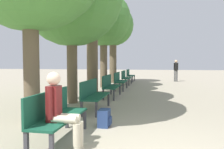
{
  "coord_description": "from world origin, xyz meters",
  "views": [
    {
      "loc": [
        0.17,
        -2.92,
        1.44
      ],
      "look_at": [
        -1.22,
        4.42,
        1.02
      ],
      "focal_mm": 35.0,
      "sensor_mm": 36.0,
      "label": 1
    }
  ],
  "objects_px": {
    "bench_row_0": "(55,113)",
    "bench_row_1": "(93,93)",
    "bench_row_5": "(130,74)",
    "tree_row_4": "(113,26)",
    "tree_row_2": "(92,8)",
    "bench_row_3": "(119,80)",
    "backpack": "(104,118)",
    "pedestrian_near": "(176,69)",
    "bench_row_2": "(110,85)",
    "tree_row_3": "(104,20)",
    "bench_row_4": "(125,77)",
    "person_seated": "(61,108)"
  },
  "relations": [
    {
      "from": "bench_row_4",
      "to": "bench_row_3",
      "type": "bearing_deg",
      "value": -90.0
    },
    {
      "from": "tree_row_4",
      "to": "pedestrian_near",
      "type": "bearing_deg",
      "value": 20.78
    },
    {
      "from": "bench_row_3",
      "to": "bench_row_5",
      "type": "relative_size",
      "value": 1.0
    },
    {
      "from": "bench_row_2",
      "to": "bench_row_1",
      "type": "bearing_deg",
      "value": -90.0
    },
    {
      "from": "bench_row_0",
      "to": "person_seated",
      "type": "bearing_deg",
      "value": -52.39
    },
    {
      "from": "bench_row_3",
      "to": "backpack",
      "type": "height_order",
      "value": "bench_row_3"
    },
    {
      "from": "tree_row_2",
      "to": "tree_row_4",
      "type": "distance_m",
      "value": 5.36
    },
    {
      "from": "bench_row_3",
      "to": "tree_row_3",
      "type": "height_order",
      "value": "tree_row_3"
    },
    {
      "from": "bench_row_1",
      "to": "bench_row_2",
      "type": "distance_m",
      "value": 2.56
    },
    {
      "from": "bench_row_1",
      "to": "tree_row_2",
      "type": "xyz_separation_m",
      "value": [
        -1.07,
        3.68,
        3.42
      ]
    },
    {
      "from": "bench_row_3",
      "to": "person_seated",
      "type": "distance_m",
      "value": 7.99
    },
    {
      "from": "bench_row_0",
      "to": "bench_row_1",
      "type": "height_order",
      "value": "same"
    },
    {
      "from": "bench_row_4",
      "to": "bench_row_5",
      "type": "height_order",
      "value": "same"
    },
    {
      "from": "bench_row_1",
      "to": "backpack",
      "type": "height_order",
      "value": "bench_row_1"
    },
    {
      "from": "tree_row_2",
      "to": "pedestrian_near",
      "type": "relative_size",
      "value": 3.23
    },
    {
      "from": "bench_row_4",
      "to": "pedestrian_near",
      "type": "relative_size",
      "value": 1.01
    },
    {
      "from": "tree_row_3",
      "to": "tree_row_4",
      "type": "height_order",
      "value": "tree_row_4"
    },
    {
      "from": "tree_row_2",
      "to": "tree_row_3",
      "type": "height_order",
      "value": "tree_row_3"
    },
    {
      "from": "bench_row_3",
      "to": "tree_row_4",
      "type": "xyz_separation_m",
      "value": [
        -1.07,
        3.93,
        3.46
      ]
    },
    {
      "from": "tree_row_2",
      "to": "tree_row_4",
      "type": "bearing_deg",
      "value": 90.0
    },
    {
      "from": "bench_row_1",
      "to": "tree_row_4",
      "type": "xyz_separation_m",
      "value": [
        -1.07,
        9.05,
        3.46
      ]
    },
    {
      "from": "bench_row_0",
      "to": "pedestrian_near",
      "type": "xyz_separation_m",
      "value": [
        3.43,
        13.31,
        0.41
      ]
    },
    {
      "from": "bench_row_3",
      "to": "bench_row_2",
      "type": "bearing_deg",
      "value": -90.0
    },
    {
      "from": "bench_row_5",
      "to": "tree_row_3",
      "type": "distance_m",
      "value": 5.46
    },
    {
      "from": "tree_row_3",
      "to": "tree_row_4",
      "type": "bearing_deg",
      "value": 90.0
    },
    {
      "from": "bench_row_3",
      "to": "bench_row_4",
      "type": "bearing_deg",
      "value": 90.0
    },
    {
      "from": "bench_row_0",
      "to": "bench_row_5",
      "type": "bearing_deg",
      "value": 90.0
    },
    {
      "from": "tree_row_4",
      "to": "tree_row_3",
      "type": "bearing_deg",
      "value": -90.0
    },
    {
      "from": "bench_row_4",
      "to": "tree_row_4",
      "type": "bearing_deg",
      "value": 127.84
    },
    {
      "from": "bench_row_2",
      "to": "bench_row_5",
      "type": "height_order",
      "value": "same"
    },
    {
      "from": "person_seated",
      "to": "backpack",
      "type": "xyz_separation_m",
      "value": [
        0.44,
        1.34,
        -0.49
      ]
    },
    {
      "from": "bench_row_0",
      "to": "backpack",
      "type": "distance_m",
      "value": 1.28
    },
    {
      "from": "bench_row_0",
      "to": "bench_row_3",
      "type": "relative_size",
      "value": 1.0
    },
    {
      "from": "bench_row_1",
      "to": "bench_row_5",
      "type": "relative_size",
      "value": 1.0
    },
    {
      "from": "bench_row_0",
      "to": "tree_row_3",
      "type": "relative_size",
      "value": 0.3
    },
    {
      "from": "bench_row_0",
      "to": "tree_row_3",
      "type": "bearing_deg",
      "value": 97.06
    },
    {
      "from": "backpack",
      "to": "pedestrian_near",
      "type": "xyz_separation_m",
      "value": [
        2.75,
        12.28,
        0.74
      ]
    },
    {
      "from": "bench_row_2",
      "to": "tree_row_3",
      "type": "xyz_separation_m",
      "value": [
        -1.07,
        3.51,
        3.36
      ]
    },
    {
      "from": "bench_row_1",
      "to": "bench_row_5",
      "type": "distance_m",
      "value": 10.23
    },
    {
      "from": "bench_row_2",
      "to": "tree_row_4",
      "type": "relative_size",
      "value": 0.3
    },
    {
      "from": "bench_row_5",
      "to": "tree_row_4",
      "type": "height_order",
      "value": "tree_row_4"
    },
    {
      "from": "bench_row_0",
      "to": "tree_row_2",
      "type": "bearing_deg",
      "value": 99.71
    },
    {
      "from": "bench_row_0",
      "to": "tree_row_4",
      "type": "bearing_deg",
      "value": 95.26
    },
    {
      "from": "backpack",
      "to": "bench_row_3",
      "type": "bearing_deg",
      "value": 95.88
    },
    {
      "from": "tree_row_3",
      "to": "bench_row_1",
      "type": "bearing_deg",
      "value": -80.01
    },
    {
      "from": "bench_row_0",
      "to": "bench_row_2",
      "type": "bearing_deg",
      "value": 90.0
    },
    {
      "from": "backpack",
      "to": "pedestrian_near",
      "type": "distance_m",
      "value": 12.61
    },
    {
      "from": "tree_row_3",
      "to": "person_seated",
      "type": "height_order",
      "value": "tree_row_3"
    },
    {
      "from": "bench_row_0",
      "to": "bench_row_1",
      "type": "relative_size",
      "value": 1.0
    },
    {
      "from": "tree_row_3",
      "to": "backpack",
      "type": "distance_m",
      "value": 8.62
    }
  ]
}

